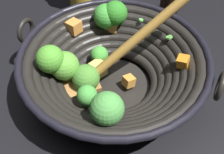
% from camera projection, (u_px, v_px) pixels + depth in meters
% --- Properties ---
extents(ground_plane, '(4.00, 4.00, 0.00)m').
position_uv_depth(ground_plane, '(114.00, 87.00, 0.62)').
color(ground_plane, black).
extents(wok, '(0.37, 0.40, 0.22)m').
position_uv_depth(wok, '(112.00, 66.00, 0.57)').
color(wok, black).
rests_on(wok, ground).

